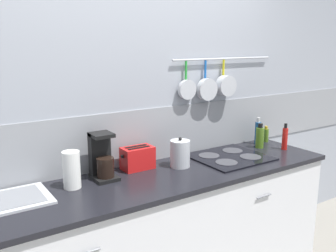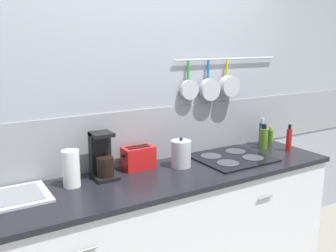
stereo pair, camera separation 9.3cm
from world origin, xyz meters
TOP-DOWN VIEW (x-y plane):
  - wall_back at (0.00, 0.36)m, footprint 7.20×0.16m
  - cabinet_base at (0.00, -0.00)m, footprint 2.67×0.63m
  - countertop at (0.00, 0.00)m, footprint 2.71×0.65m
  - paper_towel_roll at (-0.58, 0.13)m, footprint 0.11×0.11m
  - coffee_maker at (-0.35, 0.19)m, footprint 0.15×0.19m
  - toaster at (-0.07, 0.22)m, footprint 0.24×0.13m
  - kettle at (0.22, 0.10)m, footprint 0.15×0.15m
  - cooktop at (0.67, 0.05)m, footprint 0.56×0.51m
  - bottle_cooking_wine at (1.08, 0.13)m, footprint 0.07×0.07m
  - bottle_hot_sauce at (1.15, 0.22)m, footprint 0.05×0.05m
  - bottle_vinegar at (1.21, -0.03)m, footprint 0.05×0.05m
  - bottle_olive_oil at (1.27, 0.24)m, footprint 0.05×0.05m

SIDE VIEW (x-z plane):
  - cabinet_base at x=0.00m, z-range 0.00..0.88m
  - countertop at x=0.00m, z-range 0.88..0.92m
  - cooktop at x=0.67m, z-range 0.91..0.93m
  - bottle_olive_oil at x=1.27m, z-range 0.91..1.05m
  - toaster at x=-0.07m, z-range 0.91..1.08m
  - bottle_cooking_wine at x=1.08m, z-range 0.90..1.12m
  - kettle at x=0.22m, z-range 0.90..1.12m
  - bottle_vinegar at x=1.21m, z-range 0.90..1.13m
  - bottle_hot_sauce at x=1.15m, z-range 0.90..1.14m
  - paper_towel_roll at x=-0.58m, z-range 0.92..1.15m
  - coffee_maker at x=-0.35m, z-range 0.89..1.20m
  - wall_back at x=0.00m, z-range -0.03..2.57m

